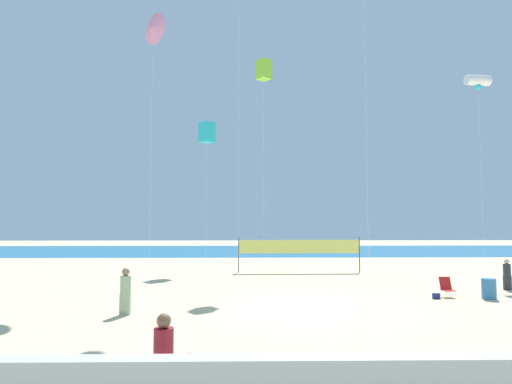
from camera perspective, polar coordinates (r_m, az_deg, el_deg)
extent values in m
plane|color=beige|center=(17.90, 6.01, -14.98)|extent=(120.00, 120.00, 0.00)
cube|color=#1E6B99|center=(51.14, 1.34, -7.75)|extent=(120.00, 20.00, 0.01)
cube|color=#EA7260|center=(9.19, -12.21, -23.34)|extent=(0.36, 0.22, 0.76)
cylinder|color=maroon|center=(8.98, -12.14, -19.15)|extent=(0.38, 0.38, 0.63)
sphere|color=brown|center=(8.87, -12.10, -16.32)|extent=(0.28, 0.28, 0.28)
cylinder|color=gold|center=(9.09, -8.85, -22.20)|extent=(0.21, 0.21, 0.35)
sphere|color=tan|center=(9.01, -8.83, -20.69)|extent=(0.15, 0.15, 0.15)
cube|color=#99B28C|center=(17.12, -16.92, -14.01)|extent=(0.38, 0.23, 0.78)
cylinder|color=#99B28C|center=(17.01, -16.87, -11.64)|extent=(0.39, 0.39, 0.65)
sphere|color=#997051|center=(16.95, -16.84, -10.07)|extent=(0.29, 0.29, 0.29)
cube|color=#2D2D33|center=(25.54, 30.32, -10.33)|extent=(0.34, 0.20, 0.71)
cylinder|color=#2D2D33|center=(25.47, 30.27, -8.88)|extent=(0.36, 0.36, 0.59)
sphere|color=beige|center=(25.43, 30.24, -7.93)|extent=(0.26, 0.26, 0.26)
cube|color=red|center=(21.83, 24.10, -11.80)|extent=(0.52, 0.48, 0.03)
cube|color=red|center=(22.06, 23.76, -10.99)|extent=(0.52, 0.23, 0.57)
cylinder|color=silver|center=(21.73, 24.28, -12.26)|extent=(0.03, 0.03, 0.32)
cylinder|color=silver|center=(21.99, 23.95, -12.17)|extent=(0.03, 0.03, 0.32)
cylinder|color=teal|center=(22.21, 28.45, -11.19)|extent=(0.61, 0.61, 0.90)
cylinder|color=#4C4C51|center=(29.30, -2.32, -8.29)|extent=(0.08, 0.08, 2.40)
cylinder|color=#4C4C51|center=(30.45, 13.53, -8.02)|extent=(0.08, 0.08, 2.40)
cube|color=#EAE566|center=(29.56, 5.75, -7.21)|extent=(8.24, 0.22, 0.90)
cube|color=navy|center=(21.27, 22.74, -12.59)|extent=(0.31, 0.16, 0.25)
cylinder|color=silver|center=(25.15, 1.05, 2.42)|extent=(0.01, 0.01, 12.42)
cube|color=#8CD833|center=(26.56, 1.03, 15.86)|extent=(1.00, 1.00, 1.15)
cylinder|color=silver|center=(32.16, 27.65, 1.91)|extent=(0.01, 0.01, 12.90)
cylinder|color=white|center=(33.39, 27.29, 13.00)|extent=(1.72, 0.90, 0.69)
sphere|color=#26BFCC|center=(33.26, 27.31, 12.26)|extent=(0.41, 0.41, 0.41)
cylinder|color=silver|center=(31.78, -6.59, -1.04)|extent=(0.01, 0.01, 10.02)
cube|color=#26BFCC|center=(32.41, -6.52, 7.84)|extent=(1.31, 1.31, 1.48)
cylinder|color=silver|center=(22.87, -2.32, 9.92)|extent=(0.01, 0.01, 17.82)
cylinder|color=silver|center=(23.81, -13.73, 4.79)|extent=(0.01, 0.01, 13.99)
cone|color=pink|center=(25.80, -13.47, 20.34)|extent=(1.49, 1.35, 1.75)
cylinder|color=silver|center=(22.62, 14.35, 10.83)|extent=(0.01, 0.01, 18.30)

